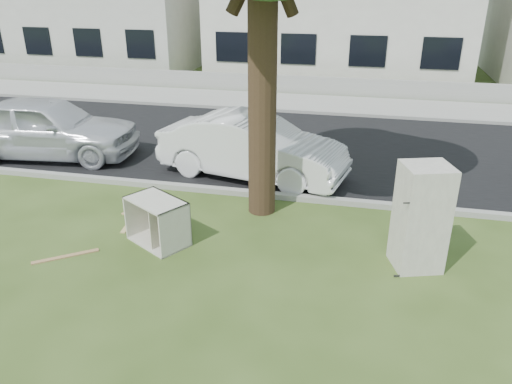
% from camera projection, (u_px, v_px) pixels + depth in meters
% --- Properties ---
extents(ground, '(120.00, 120.00, 0.00)m').
position_uv_depth(ground, '(263.00, 258.00, 8.47)').
color(ground, '#344819').
extents(road, '(120.00, 7.00, 0.01)m').
position_uv_depth(road, '(307.00, 147.00, 13.83)').
color(road, black).
rests_on(road, ground).
extents(kerb_near, '(120.00, 0.18, 0.12)m').
position_uv_depth(kerb_near, '(286.00, 199.00, 10.66)').
color(kerb_near, gray).
rests_on(kerb_near, ground).
extents(kerb_far, '(120.00, 0.18, 0.12)m').
position_uv_depth(kerb_far, '(320.00, 114.00, 17.00)').
color(kerb_far, gray).
rests_on(kerb_far, ground).
extents(sidewalk, '(120.00, 2.80, 0.01)m').
position_uv_depth(sidewalk, '(324.00, 104.00, 18.29)').
color(sidewalk, gray).
rests_on(sidewalk, ground).
extents(low_wall, '(120.00, 0.15, 0.70)m').
position_uv_depth(low_wall, '(329.00, 86.00, 19.58)').
color(low_wall, gray).
rests_on(low_wall, ground).
extents(fridge, '(0.89, 0.86, 1.76)m').
position_uv_depth(fridge, '(421.00, 217.00, 7.91)').
color(fridge, silver).
rests_on(fridge, ground).
extents(cabinet, '(1.26, 1.12, 0.83)m').
position_uv_depth(cabinet, '(157.00, 221.00, 8.80)').
color(cabinet, white).
rests_on(cabinet, ground).
extents(plank_a, '(0.93, 0.73, 0.02)m').
position_uv_depth(plank_a, '(66.00, 256.00, 8.49)').
color(plank_a, '#9E794C').
rests_on(plank_a, ground).
extents(plank_b, '(0.89, 0.41, 0.02)m').
position_uv_depth(plank_b, '(139.00, 219.00, 9.79)').
color(plank_b, tan).
rests_on(plank_b, ground).
extents(plank_c, '(0.19, 0.85, 0.02)m').
position_uv_depth(plank_c, '(130.00, 223.00, 9.64)').
color(plank_c, tan).
rests_on(plank_c, ground).
extents(car_center, '(4.62, 2.43, 1.45)m').
position_uv_depth(car_center, '(252.00, 147.00, 11.57)').
color(car_center, silver).
rests_on(car_center, ground).
extents(car_left, '(4.82, 2.37, 1.58)m').
position_uv_depth(car_left, '(46.00, 127.00, 12.83)').
color(car_left, silver).
rests_on(car_left, ground).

